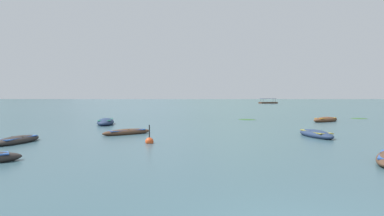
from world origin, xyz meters
name	(u,v)px	position (x,y,z in m)	size (l,w,h in m)	color
ground_plane	(139,99)	(0.00, 1500.00, 0.00)	(6000.00, 6000.00, 0.00)	#385660
mountain_1	(9,79)	(-598.32, 1612.22, 94.35)	(824.48, 824.48, 188.70)	#4C5B56
mountain_2	(186,59)	(302.87, 2078.54, 262.25)	(1779.70, 1779.70, 524.50)	slate
mountain_3	(254,56)	(762.01, 2049.39, 283.84)	(2183.37, 2183.37, 567.67)	slate
mountain_4	(369,77)	(1354.07, 1713.97, 131.06)	(982.42, 982.42, 262.12)	slate
rowboat_0	(127,132)	(-3.65, 17.18, 0.14)	(3.48, 2.46, 0.45)	#4C3323
rowboat_1	(326,120)	(16.21, 25.66, 0.19)	(3.94, 2.70, 0.62)	brown
rowboat_2	(106,122)	(-5.89, 25.75, 0.23)	(1.48, 4.39, 0.73)	navy
rowboat_5	(316,134)	(8.11, 13.80, 0.17)	(1.30, 3.59, 0.54)	navy
rowboat_7	(17,140)	(-9.34, 13.87, 0.15)	(2.10, 3.42, 0.48)	#2D2826
ferry_0	(268,103)	(55.75, 134.65, 0.45)	(8.44, 3.78, 2.54)	#4C3323
mooring_buoy	(149,141)	(-2.30, 12.61, 0.11)	(0.45, 0.45, 1.12)	#DB4C1E
weed_patch_0	(359,119)	(23.02, 29.57, 0.00)	(1.56, 1.90, 0.14)	#2D5628
weed_patch_1	(247,120)	(9.23, 29.96, 0.00)	(2.01, 1.54, 0.14)	#2D5628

